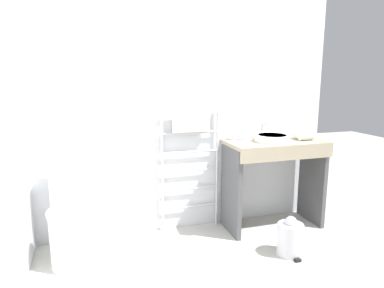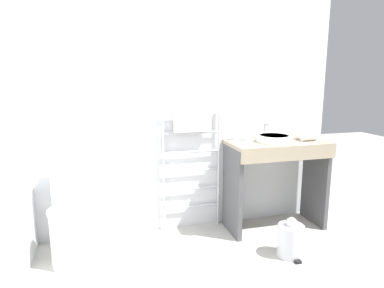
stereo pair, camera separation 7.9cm
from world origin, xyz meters
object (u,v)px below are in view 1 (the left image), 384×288
at_px(sink_basin, 272,138).
at_px(cup_near_edge, 245,135).
at_px(cup_near_wall, 234,135).
at_px(hair_dryer, 305,135).
at_px(towel_radiator, 191,146).
at_px(trash_bin, 290,238).
at_px(toilet, 76,221).

height_order(sink_basin, cup_near_edge, cup_near_edge).
distance_m(cup_near_wall, hair_dryer, 0.68).
relative_size(towel_radiator, cup_near_wall, 12.74).
xyz_separation_m(sink_basin, trash_bin, (-0.09, -0.52, -0.75)).
relative_size(cup_near_wall, trash_bin, 0.27).
xyz_separation_m(towel_radiator, hair_dryer, (1.08, -0.24, 0.09)).
distance_m(sink_basin, hair_dryer, 0.35).
relative_size(toilet, sink_basin, 2.60).
relative_size(cup_near_edge, trash_bin, 0.28).
bearing_deg(hair_dryer, towel_radiator, 167.70).
distance_m(cup_near_edge, trash_bin, 1.02).
xyz_separation_m(towel_radiator, sink_basin, (0.73, -0.22, 0.08)).
distance_m(toilet, sink_basin, 1.87).
height_order(towel_radiator, cup_near_edge, towel_radiator).
distance_m(cup_near_wall, trash_bin, 1.07).
bearing_deg(sink_basin, towel_radiator, 163.26).
height_order(cup_near_wall, cup_near_edge, cup_near_edge).
bearing_deg(cup_near_wall, toilet, -169.18).
height_order(towel_radiator, hair_dryer, towel_radiator).
bearing_deg(trash_bin, cup_near_wall, 106.24).
height_order(towel_radiator, trash_bin, towel_radiator).
bearing_deg(toilet, cup_near_edge, 8.52).
height_order(toilet, trash_bin, toilet).
xyz_separation_m(towel_radiator, cup_near_wall, (0.43, -0.02, 0.09)).
height_order(toilet, hair_dryer, hair_dryer).
bearing_deg(trash_bin, sink_basin, 79.78).
distance_m(toilet, towel_radiator, 1.19).
bearing_deg(toilet, hair_dryer, 1.89).
height_order(cup_near_edge, trash_bin, cup_near_edge).
bearing_deg(cup_near_edge, sink_basin, -35.73).
bearing_deg(hair_dryer, cup_near_edge, 163.49).
xyz_separation_m(toilet, trash_bin, (1.68, -0.43, -0.18)).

